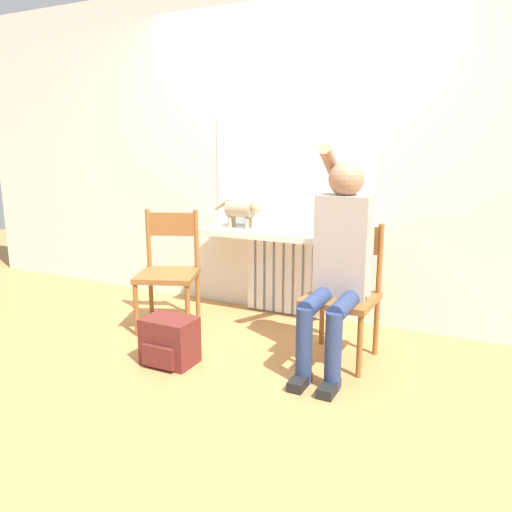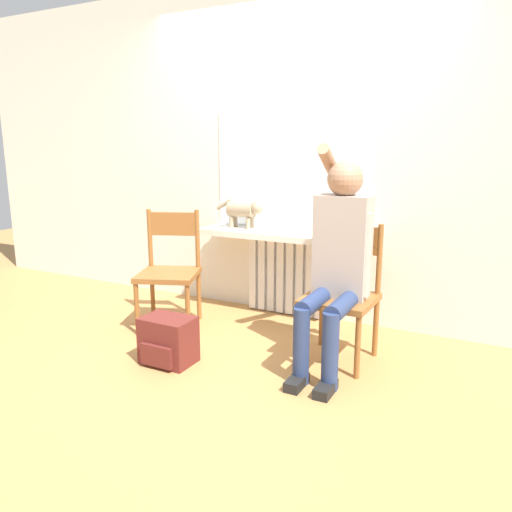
{
  "view_description": "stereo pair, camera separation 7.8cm",
  "coord_description": "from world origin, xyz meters",
  "views": [
    {
      "loc": [
        1.57,
        -2.59,
        1.4
      ],
      "look_at": [
        0.0,
        0.59,
        0.61
      ],
      "focal_mm": 35.0,
      "sensor_mm": 36.0,
      "label": 1
    },
    {
      "loc": [
        1.64,
        -2.55,
        1.4
      ],
      "look_at": [
        0.0,
        0.59,
        0.61
      ],
      "focal_mm": 35.0,
      "sensor_mm": 36.0,
      "label": 2
    }
  ],
  "objects": [
    {
      "name": "radiator",
      "position": [
        0.0,
        1.15,
        0.33
      ],
      "size": [
        0.69,
        0.08,
        0.67
      ],
      "color": "white",
      "rests_on": "ground_plane"
    },
    {
      "name": "cat",
      "position": [
        -0.37,
        1.08,
        0.87
      ],
      "size": [
        0.44,
        0.13,
        0.24
      ],
      "color": "#9E896B",
      "rests_on": "windowsill"
    },
    {
      "name": "person",
      "position": [
        0.69,
        0.38,
        0.72
      ],
      "size": [
        0.36,
        0.99,
        1.41
      ],
      "color": "navy",
      "rests_on": "ground_plane"
    },
    {
      "name": "chair_right",
      "position": [
        0.69,
        0.49,
        0.46
      ],
      "size": [
        0.45,
        0.45,
        0.9
      ],
      "rotation": [
        0.0,
        0.0,
        -0.03
      ],
      "color": "brown",
      "rests_on": "ground_plane"
    },
    {
      "name": "wall_with_window",
      "position": [
        0.0,
        1.23,
        1.35
      ],
      "size": [
        7.0,
        0.06,
        2.7
      ],
      "color": "white",
      "rests_on": "ground_plane"
    },
    {
      "name": "windowsill",
      "position": [
        0.0,
        1.04,
        0.69
      ],
      "size": [
        1.39,
        0.32,
        0.05
      ],
      "color": "white",
      "rests_on": "radiator"
    },
    {
      "name": "ground_plane",
      "position": [
        0.0,
        0.0,
        0.0
      ],
      "size": [
        12.0,
        12.0,
        0.0
      ],
      "primitive_type": "plane",
      "color": "#B27F47"
    },
    {
      "name": "chair_left",
      "position": [
        -0.71,
        0.48,
        0.46
      ],
      "size": [
        0.57,
        0.57,
        0.9
      ],
      "rotation": [
        0.0,
        0.0,
        0.38
      ],
      "color": "brown",
      "rests_on": "ground_plane"
    },
    {
      "name": "backpack",
      "position": [
        -0.29,
        -0.11,
        0.15
      ],
      "size": [
        0.34,
        0.26,
        0.31
      ],
      "color": "maroon",
      "rests_on": "ground_plane"
    },
    {
      "name": "window_glass",
      "position": [
        0.0,
        1.2,
        1.2
      ],
      "size": [
        1.33,
        0.01,
        0.96
      ],
      "color": "white",
      "rests_on": "windowsill"
    }
  ]
}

